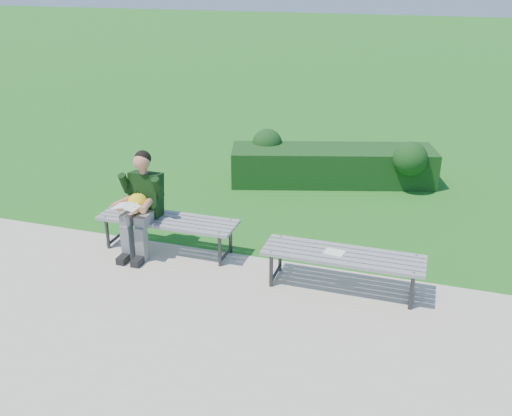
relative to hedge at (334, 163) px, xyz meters
name	(u,v)px	position (x,y,z in m)	size (l,w,h in m)	color
ground	(247,257)	(-0.54, -3.03, -0.34)	(80.00, 80.00, 0.00)	#2D681B
walkway	(192,334)	(-0.54, -4.78, -0.33)	(30.00, 3.50, 0.02)	beige
hedge	(334,163)	(0.00, 0.00, 0.00)	(3.50, 1.77, 0.85)	#143812
bench_left	(168,222)	(-1.55, -3.20, 0.07)	(1.80, 0.50, 0.46)	gray
bench_right	(343,258)	(0.74, -3.47, 0.07)	(1.80, 0.50, 0.46)	gray
seated_boy	(141,201)	(-1.85, -3.29, 0.37)	(0.56, 0.76, 1.31)	slate
paper_sheet	(334,252)	(0.64, -3.47, 0.13)	(0.24, 0.19, 0.01)	white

